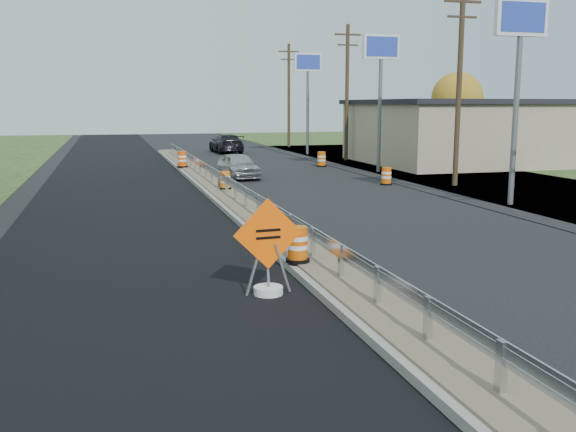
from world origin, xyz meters
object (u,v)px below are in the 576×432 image
object	(u,v)px
barrel_shoulder_mid	(322,159)
car_silver	(238,165)
barrel_median_far	(182,160)
car_dark_far	(226,143)
barrel_median_near	(298,245)
caution_sign	(268,271)
barrel_median_mid	(225,181)
barrel_shoulder_near	(386,176)

from	to	relation	value
barrel_shoulder_mid	car_silver	distance (m)	8.08
barrel_median_far	car_dark_far	world-z (taller)	car_dark_far
barrel_median_near	barrel_median_far	distance (m)	24.32
caution_sign	barrel_median_near	xyz separation A→B (m)	(1.15, 1.71, 0.12)
barrel_median_near	barrel_median_far	bearing A→B (deg)	90.00
barrel_median_near	car_dark_far	xyz separation A→B (m)	(5.20, 38.33, 0.13)
barrel_median_near	barrel_shoulder_mid	world-z (taller)	barrel_median_near
caution_sign	barrel_shoulder_mid	bearing A→B (deg)	64.98
barrel_median_far	barrel_shoulder_mid	distance (m)	8.95
barrel_median_near	barrel_median_mid	bearing A→B (deg)	87.03
car_dark_far	barrel_shoulder_mid	bearing A→B (deg)	103.85
caution_sign	barrel_shoulder_near	size ratio (longest dim) A/B	2.34
caution_sign	barrel_shoulder_mid	distance (m)	28.28
barrel_median_mid	car_silver	size ratio (longest dim) A/B	0.20
barrel_median_far	barrel_shoulder_mid	world-z (taller)	barrel_median_far
barrel_shoulder_mid	car_dark_far	world-z (taller)	car_dark_far
car_dark_far	barrel_median_mid	bearing A→B (deg)	78.18
barrel_shoulder_mid	car_silver	size ratio (longest dim) A/B	0.24
barrel_shoulder_mid	car_silver	bearing A→B (deg)	-142.55
caution_sign	barrel_median_far	size ratio (longest dim) A/B	2.16
barrel_median_near	barrel_shoulder_near	bearing A→B (deg)	58.79
caution_sign	barrel_median_near	distance (m)	2.06
barrel_median_far	car_dark_far	size ratio (longest dim) A/B	0.18
barrel_median_mid	barrel_shoulder_mid	size ratio (longest dim) A/B	0.81
car_dark_far	barrel_median_far	bearing A→B (deg)	68.14
car_silver	barrel_median_mid	bearing A→B (deg)	-111.98
barrel_shoulder_near	barrel_shoulder_mid	bearing A→B (deg)	90.52
barrel_median_mid	barrel_median_far	distance (m)	10.64
caution_sign	barrel_median_mid	distance (m)	15.53
barrel_median_mid	car_silver	xyz separation A→B (m)	(1.81, 6.10, 0.08)
barrel_shoulder_near	car_dark_far	bearing A→B (deg)	99.26
barrel_median_far	car_silver	bearing A→B (deg)	-60.81
barrel_shoulder_mid	car_dark_far	size ratio (longest dim) A/B	0.18
barrel_median_far	car_silver	xyz separation A→B (m)	(2.52, -4.52, -0.00)
barrel_median_near	barrel_median_far	size ratio (longest dim) A/B	0.90
barrel_median_far	barrel_median_near	bearing A→B (deg)	-90.00
barrel_median_near	barrel_shoulder_near	distance (m)	17.42
barrel_median_far	barrel_shoulder_near	world-z (taller)	barrel_median_far
barrel_median_near	caution_sign	bearing A→B (deg)	-123.99
barrel_median_near	car_silver	xyz separation A→B (m)	(2.52, 19.80, 0.04)
barrel_median_near	barrel_shoulder_near	size ratio (longest dim) A/B	0.97
barrel_median_near	car_dark_far	distance (m)	38.68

